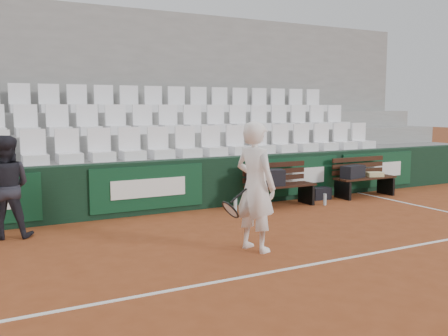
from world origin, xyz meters
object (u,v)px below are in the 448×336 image
Objects in this scene: sports_bag_right at (353,172)px; tennis_player at (255,186)px; bench_right at (365,187)px; water_bottle_near at (235,204)px; ball_kid at (6,187)px; sports_bag_ground at (320,193)px; water_bottle_far at (325,199)px; sports_bag_left at (265,178)px; bench_left at (281,195)px.

tennis_player reaches higher than sports_bag_right.
bench_right is 2.52× the size of sports_bag_right.
ball_kid is (-4.13, -0.12, 0.67)m from water_bottle_near.
water_bottle_near is at bearing -163.22° from ball_kid.
bench_right is 3.51× the size of sports_bag_ground.
sports_bag_right is at bearing -163.97° from ball_kid.
sports_bag_ground is 0.66m from water_bottle_far.
water_bottle_far is 0.13× the size of tennis_player.
bench_right is 6.26× the size of water_bottle_far.
bench_right is at bearing 0.48° from sports_bag_left.
sports_bag_right is at bearing 1.90° from bench_left.
water_bottle_far is 0.15× the size of ball_kid.
water_bottle_far is at bearing -11.61° from water_bottle_near.
ball_kid reaches higher than sports_bag_right.
water_bottle_far is at bearing -165.53° from bench_right.
bench_left is at bearing -178.73° from bench_right.
ball_kid is (-6.37, -0.30, 0.67)m from sports_bag_ground.
bench_right is 0.51m from sports_bag_right.
bench_left is 2.02m from sports_bag_right.
sports_bag_right is 1.25m from water_bottle_far.
bench_right is at bearing 14.47° from water_bottle_far.
sports_bag_right is 2.38× the size of water_bottle_near.
water_bottle_near is 1.04× the size of water_bottle_far.
ball_kid is at bearing -179.39° from bench_left.
sports_bag_right reaches higher than bench_left.
sports_bag_left is at bearing -179.11° from sports_bag_right.
ball_kid reaches higher than sports_bag_ground.
sports_bag_left reaches higher than water_bottle_far.
sports_bag_ground is (1.22, 0.25, -0.09)m from bench_left.
water_bottle_near is at bearing 179.71° from bench_right.
sports_bag_ground is (1.59, 0.22, -0.48)m from sports_bag_left.
water_bottle_near is at bearing 168.39° from water_bottle_far.
tennis_player is at bearing 157.07° from ball_kid.
bench_left is at bearing -3.86° from water_bottle_near.
bench_left is 0.82× the size of tennis_player.
ball_kid is (-6.04, 0.27, 0.68)m from water_bottle_far.
bench_left is 2.52× the size of sports_bag_right.
water_bottle_near is (-3.00, 0.00, -0.46)m from sports_bag_right.
sports_bag_ground is at bearing 166.61° from sports_bag_right.
sports_bag_left is 2.34m from sports_bag_right.
tennis_player is at bearing -148.53° from sports_bag_right.
bench_right reaches higher than sports_bag_ground.
sports_bag_right is at bearing 0.89° from sports_bag_left.
sports_bag_right is (2.34, 0.04, -0.02)m from sports_bag_left.
sports_bag_left is 4.79m from ball_kid.
bench_right is 1.13m from sports_bag_ground.
water_bottle_near is 0.14× the size of tennis_player.
ball_kid reaches higher than water_bottle_near.
tennis_player is (-1.74, -2.46, 0.30)m from sports_bag_left.
bench_right is at bearing -0.29° from water_bottle_near.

